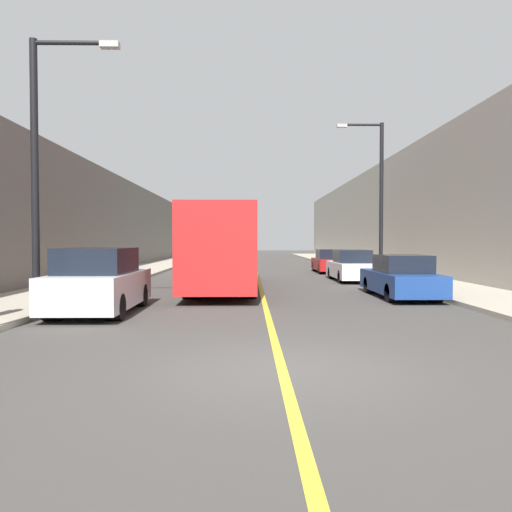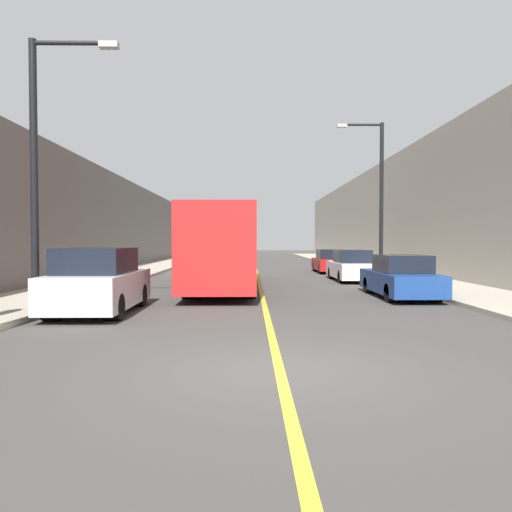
{
  "view_description": "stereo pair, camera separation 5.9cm",
  "coord_description": "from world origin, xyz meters",
  "px_view_note": "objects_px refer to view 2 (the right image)",
  "views": [
    {
      "loc": [
        -0.52,
        -7.59,
        1.98
      ],
      "look_at": [
        -0.14,
        16.64,
        1.26
      ],
      "focal_mm": 35.0,
      "sensor_mm": 36.0,
      "label": 1
    },
    {
      "loc": [
        -0.46,
        -7.59,
        1.98
      ],
      "look_at": [
        -0.14,
        16.64,
        1.26
      ],
      "focal_mm": 35.0,
      "sensor_mm": 36.0,
      "label": 2
    }
  ],
  "objects_px": {
    "car_right_far": "(330,262)",
    "street_lamp_left": "(42,157)",
    "parked_suv_left": "(98,283)",
    "street_lamp_right": "(378,190)",
    "car_right_near": "(400,278)",
    "car_right_mid": "(351,267)",
    "bus": "(224,247)"
  },
  "relations": [
    {
      "from": "bus",
      "to": "street_lamp_left",
      "type": "height_order",
      "value": "street_lamp_left"
    },
    {
      "from": "car_right_near",
      "to": "car_right_mid",
      "type": "height_order",
      "value": "car_right_mid"
    },
    {
      "from": "parked_suv_left",
      "to": "street_lamp_right",
      "type": "relative_size",
      "value": 0.57
    },
    {
      "from": "street_lamp_left",
      "to": "parked_suv_left",
      "type": "bearing_deg",
      "value": 14.33
    },
    {
      "from": "parked_suv_left",
      "to": "car_right_near",
      "type": "xyz_separation_m",
      "value": [
        9.45,
        3.67,
        -0.16
      ]
    },
    {
      "from": "car_right_far",
      "to": "car_right_mid",
      "type": "bearing_deg",
      "value": -90.31
    },
    {
      "from": "street_lamp_left",
      "to": "street_lamp_right",
      "type": "bearing_deg",
      "value": 44.31
    },
    {
      "from": "parked_suv_left",
      "to": "car_right_mid",
      "type": "height_order",
      "value": "parked_suv_left"
    },
    {
      "from": "bus",
      "to": "car_right_mid",
      "type": "relative_size",
      "value": 2.6
    },
    {
      "from": "car_right_near",
      "to": "street_lamp_right",
      "type": "xyz_separation_m",
      "value": [
        1.16,
        7.66,
        3.85
      ]
    },
    {
      "from": "parked_suv_left",
      "to": "street_lamp_right",
      "type": "bearing_deg",
      "value": 46.91
    },
    {
      "from": "car_right_far",
      "to": "street_lamp_right",
      "type": "xyz_separation_m",
      "value": [
        1.35,
        -6.24,
        3.87
      ]
    },
    {
      "from": "car_right_mid",
      "to": "street_lamp_left",
      "type": "relative_size",
      "value": 0.65
    },
    {
      "from": "parked_suv_left",
      "to": "street_lamp_left",
      "type": "height_order",
      "value": "street_lamp_left"
    },
    {
      "from": "car_right_far",
      "to": "street_lamp_left",
      "type": "height_order",
      "value": "street_lamp_left"
    },
    {
      "from": "car_right_near",
      "to": "car_right_mid",
      "type": "relative_size",
      "value": 1.02
    },
    {
      "from": "parked_suv_left",
      "to": "car_right_mid",
      "type": "distance_m",
      "value": 14.34
    },
    {
      "from": "car_right_far",
      "to": "street_lamp_left",
      "type": "bearing_deg",
      "value": -120.65
    },
    {
      "from": "bus",
      "to": "car_right_mid",
      "type": "bearing_deg",
      "value": 31.29
    },
    {
      "from": "car_right_near",
      "to": "street_lamp_left",
      "type": "distance_m",
      "value": 12.07
    },
    {
      "from": "parked_suv_left",
      "to": "street_lamp_left",
      "type": "distance_m",
      "value": 3.67
    },
    {
      "from": "street_lamp_right",
      "to": "car_right_mid",
      "type": "bearing_deg",
      "value": -165.63
    },
    {
      "from": "car_right_far",
      "to": "street_lamp_right",
      "type": "height_order",
      "value": "street_lamp_right"
    },
    {
      "from": "car_right_mid",
      "to": "street_lamp_right",
      "type": "height_order",
      "value": "street_lamp_right"
    },
    {
      "from": "parked_suv_left",
      "to": "car_right_near",
      "type": "relative_size",
      "value": 0.93
    },
    {
      "from": "car_right_near",
      "to": "car_right_mid",
      "type": "bearing_deg",
      "value": 91.81
    },
    {
      "from": "street_lamp_left",
      "to": "street_lamp_right",
      "type": "distance_m",
      "value": 16.73
    },
    {
      "from": "car_right_mid",
      "to": "street_lamp_left",
      "type": "xyz_separation_m",
      "value": [
        -10.59,
        -11.33,
        3.52
      ]
    },
    {
      "from": "bus",
      "to": "street_lamp_left",
      "type": "relative_size",
      "value": 1.7
    },
    {
      "from": "street_lamp_left",
      "to": "car_right_mid",
      "type": "bearing_deg",
      "value": 46.95
    },
    {
      "from": "car_right_mid",
      "to": "car_right_far",
      "type": "distance_m",
      "value": 6.59
    },
    {
      "from": "car_right_near",
      "to": "bus",
      "type": "bearing_deg",
      "value": 150.55
    }
  ]
}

